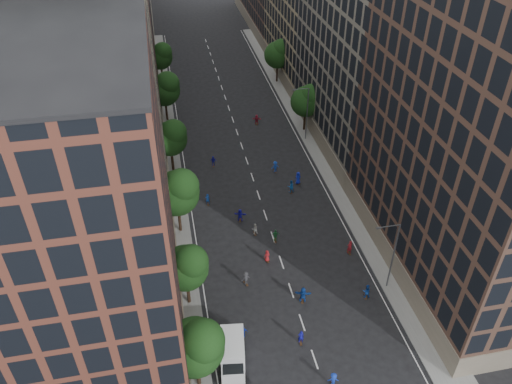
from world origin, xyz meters
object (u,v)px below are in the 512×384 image
cargo_van (233,354)px  skater_1 (301,337)px  skater_2 (366,291)px  streetlamp_far (306,111)px  streetlamp_near (392,253)px

cargo_van → skater_1: cargo_van is taller
skater_1 → skater_2: size_ratio=0.95×
streetlamp_far → skater_1: size_ratio=5.54×
cargo_van → streetlamp_far: bearing=72.9°
streetlamp_near → streetlamp_far: same height
skater_2 → cargo_van: bearing=34.7°
streetlamp_near → skater_1: (-11.19, -5.33, -4.35)m
skater_1 → skater_2: (8.55, 4.33, 0.05)m
streetlamp_far → cargo_van: 43.48m
streetlamp_far → streetlamp_near: bearing=-90.0°
cargo_van → skater_2: (15.51, 5.33, -0.56)m
streetlamp_far → cargo_van: size_ratio=1.69×
skater_1 → skater_2: 9.59m
cargo_van → skater_1: (6.96, 1.00, -0.61)m
cargo_van → skater_1: bearing=15.9°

